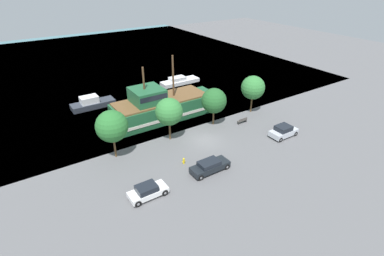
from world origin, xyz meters
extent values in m
plane|color=#5B5B5E|center=(0.00, 0.00, 0.00)|extent=(160.00, 160.00, 0.00)
plane|color=teal|center=(0.00, 44.00, 0.00)|extent=(80.00, 80.00, 0.00)
cube|color=#1E5633|center=(-1.45, 9.35, 1.43)|extent=(14.69, 5.54, 2.87)
cube|color=silver|center=(-1.45, 9.35, 1.00)|extent=(14.39, 5.62, 0.45)
cube|color=#1E5633|center=(6.49, 9.35, 1.86)|extent=(1.40, 3.05, 2.01)
cube|color=brown|center=(-1.45, 9.35, 2.99)|extent=(14.10, 5.09, 0.25)
cube|color=#1E5633|center=(-3.65, 9.35, 4.14)|extent=(4.41, 4.43, 2.05)
cube|color=black|center=(-3.65, 9.35, 4.45)|extent=(4.19, 4.49, 0.74)
cylinder|color=#4C331E|center=(0.75, 9.35, 6.21)|extent=(0.28, 0.28, 6.19)
cylinder|color=#4C331E|center=(-4.02, 9.35, 5.75)|extent=(0.28, 0.28, 5.27)
cube|color=#2D333D|center=(-9.08, 19.04, 0.44)|extent=(6.98, 2.49, 0.89)
cube|color=silver|center=(-9.60, 19.04, 1.43)|extent=(2.79, 1.94, 1.08)
cube|color=black|center=(-8.77, 19.04, 1.43)|extent=(0.12, 1.74, 0.86)
cube|color=silver|center=(8.85, 20.89, 0.36)|extent=(7.81, 2.43, 0.71)
cube|color=silver|center=(8.26, 20.89, 1.07)|extent=(3.12, 1.90, 0.71)
cube|color=black|center=(9.20, 20.89, 1.07)|extent=(0.12, 1.70, 0.57)
cube|color=black|center=(-3.49, -5.89, 0.59)|extent=(4.62, 1.72, 0.66)
cube|color=black|center=(-3.63, -5.89, 1.15)|extent=(2.40, 1.55, 0.46)
cylinder|color=black|center=(-1.66, -6.66, 0.35)|extent=(0.69, 0.22, 0.69)
cylinder|color=gray|center=(-1.66, -6.66, 0.35)|extent=(0.26, 0.25, 0.26)
cylinder|color=black|center=(-1.66, -5.12, 0.35)|extent=(0.69, 0.22, 0.69)
cylinder|color=gray|center=(-1.66, -5.12, 0.35)|extent=(0.26, 0.25, 0.26)
cylinder|color=black|center=(-5.31, -6.66, 0.35)|extent=(0.69, 0.22, 0.69)
cylinder|color=gray|center=(-5.31, -6.66, 0.35)|extent=(0.26, 0.25, 0.26)
cylinder|color=black|center=(-5.31, -5.12, 0.35)|extent=(0.69, 0.22, 0.69)
cylinder|color=gray|center=(-5.31, -5.12, 0.35)|extent=(0.26, 0.25, 0.26)
cube|color=white|center=(-11.22, -5.92, 0.54)|extent=(3.93, 1.72, 0.56)
cube|color=black|center=(-11.33, -5.92, 1.11)|extent=(2.04, 1.55, 0.58)
cylinder|color=black|center=(-9.75, -6.69, 0.35)|extent=(0.71, 0.22, 0.71)
cylinder|color=gray|center=(-9.75, -6.69, 0.35)|extent=(0.27, 0.25, 0.27)
cylinder|color=black|center=(-9.75, -5.15, 0.35)|extent=(0.71, 0.22, 0.71)
cylinder|color=gray|center=(-9.75, -5.15, 0.35)|extent=(0.27, 0.25, 0.27)
cylinder|color=black|center=(-12.69, -6.69, 0.35)|extent=(0.71, 0.22, 0.71)
cylinder|color=gray|center=(-12.69, -6.69, 0.35)|extent=(0.27, 0.25, 0.27)
cylinder|color=black|center=(-12.69, -5.15, 0.35)|extent=(0.71, 0.22, 0.71)
cylinder|color=gray|center=(-12.69, -5.15, 0.35)|extent=(0.27, 0.25, 0.27)
cube|color=#B7BCC6|center=(9.62, -4.96, 0.61)|extent=(3.92, 1.89, 0.72)
cube|color=black|center=(9.50, -4.96, 1.29)|extent=(2.04, 1.70, 0.65)
cylinder|color=black|center=(11.12, -5.82, 0.33)|extent=(0.67, 0.22, 0.67)
cylinder|color=gray|center=(11.12, -5.82, 0.33)|extent=(0.25, 0.25, 0.25)
cylinder|color=black|center=(11.12, -4.11, 0.33)|extent=(0.67, 0.22, 0.67)
cylinder|color=gray|center=(11.12, -4.11, 0.33)|extent=(0.25, 0.25, 0.25)
cylinder|color=black|center=(8.13, -5.82, 0.33)|extent=(0.67, 0.22, 0.67)
cylinder|color=gray|center=(8.13, -5.82, 0.33)|extent=(0.25, 0.25, 0.25)
cylinder|color=black|center=(8.13, -4.11, 0.33)|extent=(0.67, 0.22, 0.67)
cylinder|color=gray|center=(8.13, -4.11, 0.33)|extent=(0.25, 0.25, 0.25)
cylinder|color=yellow|center=(-5.19, -3.00, 0.28)|extent=(0.22, 0.22, 0.56)
sphere|color=yellow|center=(-5.19, -3.00, 0.64)|extent=(0.25, 0.25, 0.25)
cylinder|color=yellow|center=(-5.35, -3.00, 0.31)|extent=(0.10, 0.09, 0.09)
cylinder|color=yellow|center=(-5.03, -3.00, 0.31)|extent=(0.10, 0.09, 0.09)
cube|color=#4C4742|center=(7.57, 1.09, 0.42)|extent=(1.58, 0.45, 0.05)
cube|color=#4C4742|center=(7.57, 0.89, 0.65)|extent=(1.58, 0.06, 0.40)
cube|color=#2D2D2D|center=(6.84, 1.09, 0.20)|extent=(0.12, 0.36, 0.40)
cube|color=#2D2D2D|center=(8.30, 1.09, 0.20)|extent=(0.12, 0.36, 0.40)
cylinder|color=brown|center=(-11.32, 2.83, 1.29)|extent=(0.24, 0.24, 2.57)
sphere|color=#286B2D|center=(-11.32, 2.83, 4.19)|extent=(3.81, 3.81, 3.81)
cylinder|color=brown|center=(-3.69, 2.86, 1.27)|extent=(0.24, 0.24, 2.55)
sphere|color=#337A38|center=(-3.69, 2.86, 4.08)|extent=(3.60, 3.60, 3.60)
cylinder|color=brown|center=(3.79, 3.18, 1.10)|extent=(0.24, 0.24, 2.20)
sphere|color=#235B28|center=(3.79, 3.18, 3.73)|extent=(3.61, 3.61, 3.61)
cylinder|color=brown|center=(11.40, 3.32, 1.27)|extent=(0.24, 0.24, 2.54)
sphere|color=#337A38|center=(11.40, 3.32, 4.09)|extent=(3.66, 3.66, 3.66)
camera|label=1|loc=(-20.38, -27.86, 20.44)|focal=28.00mm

